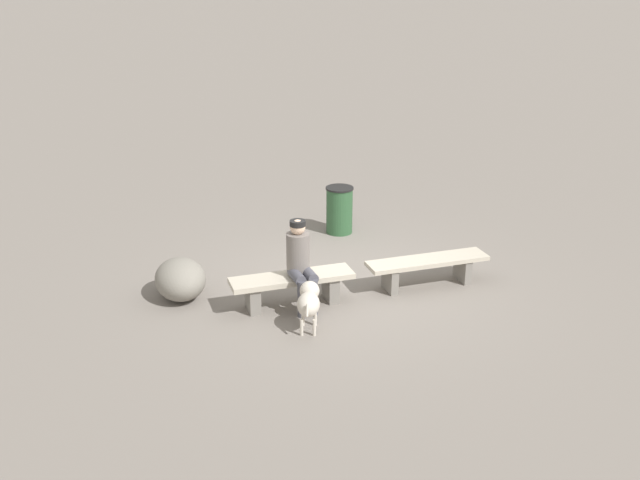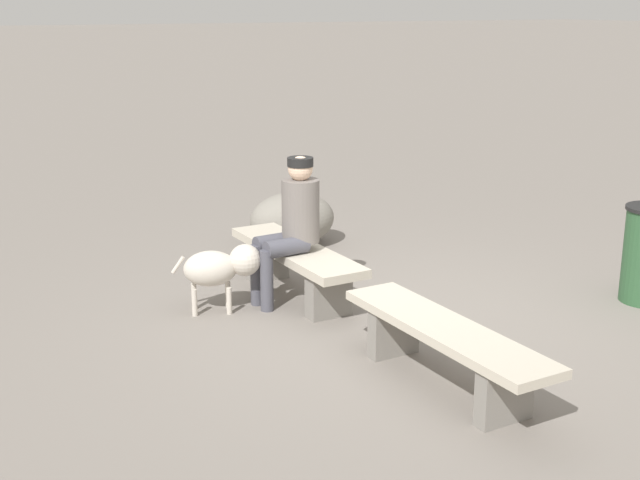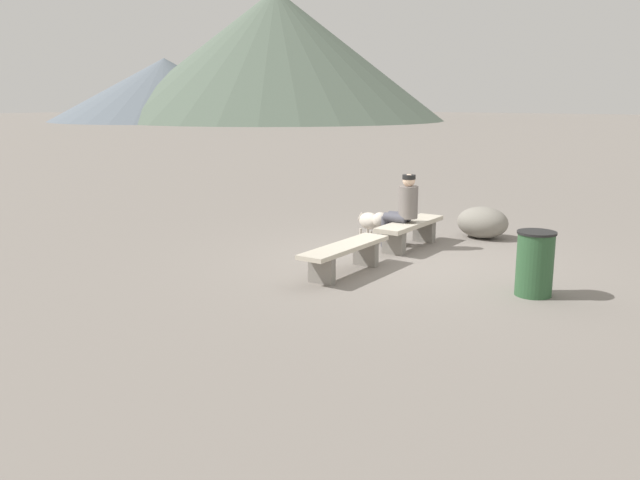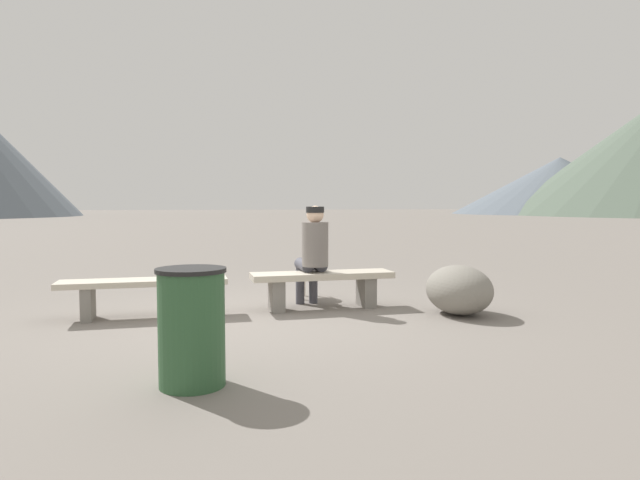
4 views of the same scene
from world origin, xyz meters
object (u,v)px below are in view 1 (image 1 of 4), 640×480
object	(u,v)px
dog	(309,301)
seated_person	(300,259)
trash_bin	(339,210)
boulder	(180,279)
bench_right	(292,284)
bench_left	(427,266)

from	to	relation	value
dog	seated_person	bearing A→B (deg)	13.91
trash_bin	boulder	bearing A→B (deg)	31.96
bench_right	trash_bin	world-z (taller)	trash_bin
bench_right	dog	bearing A→B (deg)	91.77
bench_right	boulder	size ratio (longest dim) A/B	1.87
bench_left	dog	bearing A→B (deg)	19.28
bench_left	bench_right	xyz separation A→B (m)	(2.08, 0.04, 0.00)
bench_left	trash_bin	size ratio (longest dim) A/B	2.21
bench_right	boulder	distance (m)	1.62
seated_person	trash_bin	distance (m)	3.07
trash_bin	boulder	distance (m)	3.57
trash_bin	dog	bearing A→B (deg)	65.08
bench_left	seated_person	bearing A→B (deg)	2.68
seated_person	bench_right	bearing A→B (deg)	-44.51
seated_person	dog	world-z (taller)	seated_person
boulder	seated_person	bearing A→B (deg)	153.09
bench_left	dog	world-z (taller)	dog
seated_person	boulder	distance (m)	1.80
dog	trash_bin	bearing A→B (deg)	-5.40
bench_right	trash_bin	distance (m)	3.04
bench_right	dog	distance (m)	0.71
seated_person	trash_bin	size ratio (longest dim) A/B	1.50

